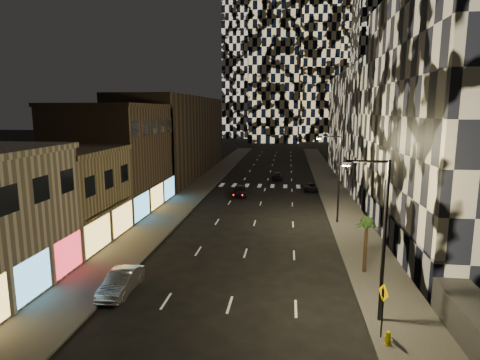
% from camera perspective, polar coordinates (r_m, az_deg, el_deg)
% --- Properties ---
extents(sidewalk_left, '(4.00, 120.00, 0.15)m').
position_cam_1_polar(sidewalk_left, '(63.99, -5.26, -0.57)').
color(sidewalk_left, '#47443F').
rests_on(sidewalk_left, ground).
extents(sidewalk_right, '(4.00, 120.00, 0.15)m').
position_cam_1_polar(sidewalk_right, '(62.93, 12.85, -0.96)').
color(sidewalk_right, '#47443F').
rests_on(sidewalk_right, ground).
extents(curb_left, '(0.20, 120.00, 0.15)m').
position_cam_1_polar(curb_left, '(63.58, -3.41, -0.61)').
color(curb_left, '#4C4C47').
rests_on(curb_left, ground).
extents(curb_right, '(0.20, 120.00, 0.15)m').
position_cam_1_polar(curb_right, '(62.74, 10.94, -0.92)').
color(curb_right, '#4C4C47').
rests_on(curb_right, ground).
extents(retail_tan, '(10.00, 10.00, 8.00)m').
position_cam_1_polar(retail_tan, '(39.11, -24.66, -2.35)').
color(retail_tan, '#877751').
rests_on(retail_tan, ground).
extents(retail_brown, '(10.00, 15.00, 12.00)m').
position_cam_1_polar(retail_brown, '(49.71, -17.34, 2.90)').
color(retail_brown, '#463627').
rests_on(retail_brown, ground).
extents(retail_filler_left, '(10.00, 40.00, 14.00)m').
position_cam_1_polar(retail_filler_left, '(74.48, -9.02, 6.20)').
color(retail_filler_left, '#463627').
rests_on(retail_filler_left, ground).
extents(midrise_base, '(0.60, 25.00, 3.00)m').
position_cam_1_polar(midrise_base, '(38.46, 20.20, -6.08)').
color(midrise_base, '#383838').
rests_on(midrise_base, ground).
extents(midrise_filler_right, '(16.00, 40.00, 18.00)m').
position_cam_1_polar(midrise_filler_right, '(70.53, 20.72, 7.11)').
color(midrise_filler_right, '#232326').
rests_on(midrise_filler_right, ground).
extents(tower_center_low, '(18.00, 18.00, 95.00)m').
position_cam_1_polar(tower_center_low, '(155.74, 5.18, 23.20)').
color(tower_center_low, black).
rests_on(tower_center_low, ground).
extents(streetlight_near, '(2.55, 0.25, 9.00)m').
position_cam_1_polar(streetlight_near, '(22.96, 19.32, -6.72)').
color(streetlight_near, black).
rests_on(streetlight_near, sidewalk_right).
extents(streetlight_far, '(2.55, 0.25, 9.00)m').
position_cam_1_polar(streetlight_far, '(42.26, 13.62, 1.01)').
color(streetlight_far, black).
rests_on(streetlight_far, sidewalk_right).
extents(car_silver_parked, '(1.59, 4.45, 1.46)m').
position_cam_1_polar(car_silver_parked, '(27.80, -16.54, -13.76)').
color(car_silver_parked, '#949499').
rests_on(car_silver_parked, ground).
extents(car_dark_midlane, '(2.39, 4.83, 1.58)m').
position_cam_1_polar(car_dark_midlane, '(54.72, 0.01, -1.56)').
color(car_dark_midlane, black).
rests_on(car_dark_midlane, ground).
extents(car_dark_oncoming, '(1.78, 4.29, 1.24)m').
position_cam_1_polar(car_dark_oncoming, '(68.72, 5.36, 0.62)').
color(car_dark_oncoming, black).
rests_on(car_dark_oncoming, ground).
extents(car_dark_rightlane, '(1.85, 3.98, 1.10)m').
position_cam_1_polar(car_dark_rightlane, '(59.51, 10.02, -1.01)').
color(car_dark_rightlane, black).
rests_on(car_dark_rightlane, ground).
extents(fire_hydrant, '(0.36, 0.34, 0.73)m').
position_cam_1_polar(fire_hydrant, '(22.71, 20.32, -20.33)').
color(fire_hydrant, yellow).
rests_on(fire_hydrant, sidewalk_right).
extents(ped_sign, '(0.29, 0.95, 2.92)m').
position_cam_1_polar(ped_sign, '(22.44, 19.68, -15.88)').
color(ped_sign, black).
rests_on(ped_sign, sidewalk_right).
extents(palm_tree, '(2.05, 2.07, 4.06)m').
position_cam_1_polar(palm_tree, '(30.06, 17.55, -6.40)').
color(palm_tree, '#47331E').
rests_on(palm_tree, sidewalk_right).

